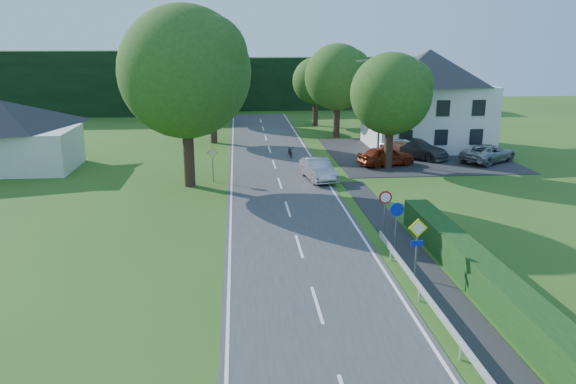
{
  "coord_description": "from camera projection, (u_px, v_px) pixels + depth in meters",
  "views": [
    {
      "loc": [
        -2.76,
        -12.61,
        9.47
      ],
      "look_at": [
        -0.15,
        16.2,
        1.55
      ],
      "focal_mm": 35.0,
      "sensor_mm": 36.0,
      "label": 1
    }
  ],
  "objects": [
    {
      "name": "tree_left_far",
      "position": [
        212.0,
        97.0,
        51.71
      ],
      "size": [
        7.0,
        7.0,
        8.58
      ],
      "primitive_type": null,
      "color": "#274C16",
      "rests_on": "ground"
    },
    {
      "name": "streetlight",
      "position": [
        378.0,
        106.0,
        43.2
      ],
      "size": [
        2.03,
        0.18,
        8.0
      ],
      "color": "slate",
      "rests_on": "ground"
    },
    {
      "name": "road",
      "position": [
        285.0,
        200.0,
        34.06
      ],
      "size": [
        7.0,
        80.0,
        0.04
      ],
      "primitive_type": "cube",
      "color": "#363739",
      "rests_on": "ground"
    },
    {
      "name": "treeline_left",
      "position": [
        36.0,
        84.0,
        70.92
      ],
      "size": [
        44.0,
        6.0,
        8.0
      ],
      "primitive_type": "cube",
      "color": "black",
      "rests_on": "ground"
    },
    {
      "name": "footpath",
      "position": [
        495.0,
        358.0,
        17.2
      ],
      "size": [
        1.5,
        44.0,
        0.04
      ],
      "primitive_type": "cube",
      "color": "#242426",
      "rests_on": "ground"
    },
    {
      "name": "parked_car_silver_a",
      "position": [
        408.0,
        148.0,
        46.21
      ],
      "size": [
        4.87,
        3.03,
        1.51
      ],
      "primitive_type": "imported",
      "rotation": [
        0.0,
        0.0,
        1.23
      ],
      "color": "silver",
      "rests_on": "parking_pad"
    },
    {
      "name": "line_centre",
      "position": [
        285.0,
        199.0,
        34.05
      ],
      "size": [
        0.12,
        80.0,
        0.01
      ],
      "primitive_type": null,
      "color": "white",
      "rests_on": "road"
    },
    {
      "name": "motorcycle",
      "position": [
        290.0,
        151.0,
        46.31
      ],
      "size": [
        0.66,
        1.71,
        0.89
      ],
      "primitive_type": "imported",
      "rotation": [
        0.0,
        0.0,
        0.04
      ],
      "color": "black",
      "rests_on": "road"
    },
    {
      "name": "parasol",
      "position": [
        393.0,
        138.0,
        49.13
      ],
      "size": [
        2.96,
        2.99,
        2.11
      ],
      "primitive_type": "imported",
      "rotation": [
        0.0,
        0.0,
        -0.35
      ],
      "color": "#A50F0D",
      "rests_on": "parking_pad"
    },
    {
      "name": "tree_right_back",
      "position": [
        316.0,
        92.0,
        62.41
      ],
      "size": [
        6.2,
        6.2,
        7.56
      ],
      "primitive_type": null,
      "color": "#274C16",
      "rests_on": "ground"
    },
    {
      "name": "sign_speed_limit",
      "position": [
        385.0,
        203.0,
        27.22
      ],
      "size": [
        0.64,
        0.11,
        2.37
      ],
      "color": "slate",
      "rests_on": "ground"
    },
    {
      "name": "parked_car_grey",
      "position": [
        416.0,
        148.0,
        45.77
      ],
      "size": [
        5.39,
        5.26,
        1.56
      ],
      "primitive_type": "imported",
      "rotation": [
        0.0,
        0.0,
        0.81
      ],
      "color": "#45454A",
      "rests_on": "parking_pad"
    },
    {
      "name": "parked_car_silver_b",
      "position": [
        488.0,
        153.0,
        44.27
      ],
      "size": [
        5.54,
        4.79,
        1.42
      ],
      "primitive_type": "imported",
      "rotation": [
        0.0,
        0.0,
        2.16
      ],
      "color": "#9C9DA2",
      "rests_on": "parking_pad"
    },
    {
      "name": "house_white",
      "position": [
        427.0,
        98.0,
        49.49
      ],
      "size": [
        10.6,
        8.4,
        8.6
      ],
      "color": "white",
      "rests_on": "ground"
    },
    {
      "name": "parking_pad",
      "position": [
        413.0,
        154.0,
        47.59
      ],
      "size": [
        14.0,
        16.0,
        0.04
      ],
      "primitive_type": "cube",
      "color": "#242426",
      "rests_on": "ground"
    },
    {
      "name": "sign_priority_left",
      "position": [
        213.0,
        157.0,
        38.01
      ],
      "size": [
        0.78,
        0.09,
        2.44
      ],
      "color": "slate",
      "rests_on": "ground"
    },
    {
      "name": "tree_right_mid",
      "position": [
        390.0,
        111.0,
        41.36
      ],
      "size": [
        7.0,
        7.0,
        8.58
      ],
      "primitive_type": null,
      "color": "#274C16",
      "rests_on": "ground"
    },
    {
      "name": "tree_right_far",
      "position": [
        337.0,
        91.0,
        54.61
      ],
      "size": [
        7.4,
        7.4,
        9.09
      ],
      "primitive_type": null,
      "color": "#274C16",
      "rests_on": "ground"
    },
    {
      "name": "sign_priority_right",
      "position": [
        417.0,
        237.0,
        22.42
      ],
      "size": [
        0.78,
        0.09,
        2.59
      ],
      "color": "slate",
      "rests_on": "ground"
    },
    {
      "name": "tree_left_back",
      "position": [
        221.0,
        89.0,
        63.35
      ],
      "size": [
        6.6,
        6.6,
        8.07
      ],
      "primitive_type": null,
      "color": "#274C16",
      "rests_on": "ground"
    },
    {
      "name": "tree_main",
      "position": [
        186.0,
        98.0,
        35.85
      ],
      "size": [
        9.4,
        9.4,
        11.64
      ],
      "primitive_type": null,
      "color": "#274C16",
      "rests_on": "ground"
    },
    {
      "name": "line_edge_right",
      "position": [
        338.0,
        198.0,
        34.34
      ],
      "size": [
        0.12,
        80.0,
        0.01
      ],
      "primitive_type": "cube",
      "color": "white",
      "rests_on": "road"
    },
    {
      "name": "treeline_right",
      "position": [
        314.0,
        83.0,
        78.03
      ],
      "size": [
        30.0,
        5.0,
        7.0
      ],
      "primitive_type": "cube",
      "color": "black",
      "rests_on": "ground"
    },
    {
      "name": "parked_car_red",
      "position": [
        386.0,
        156.0,
        43.02
      ],
      "size": [
        4.72,
        2.93,
        1.5
      ],
      "primitive_type": "imported",
      "rotation": [
        0.0,
        0.0,
        1.86
      ],
      "color": "maroon",
      "rests_on": "parking_pad"
    },
    {
      "name": "sign_roundabout",
      "position": [
        396.0,
        217.0,
        25.34
      ],
      "size": [
        0.64,
        0.08,
        2.37
      ],
      "color": "slate",
      "rests_on": "ground"
    },
    {
      "name": "bungalow_left",
      "position": [
        3.0,
        134.0,
        41.22
      ],
      "size": [
        11.0,
        6.5,
        5.2
      ],
      "color": "silver",
      "rests_on": "ground"
    },
    {
      "name": "line_edge_left",
      "position": [
        231.0,
        201.0,
        33.77
      ],
      "size": [
        0.12,
        80.0,
        0.01
      ],
      "primitive_type": "cube",
      "color": "white",
      "rests_on": "road"
    },
    {
      "name": "moving_car",
      "position": [
        318.0,
        169.0,
        38.7
      ],
      "size": [
        2.23,
        4.64,
        1.47
      ],
      "primitive_type": "imported",
      "rotation": [
        0.0,
        0.0,
        0.16
      ],
      "color": "#A5A5A9",
      "rests_on": "road"
    }
  ]
}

